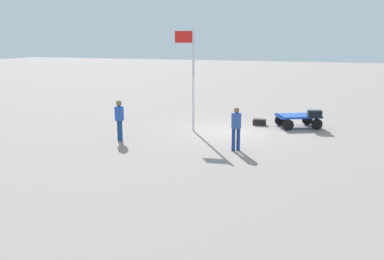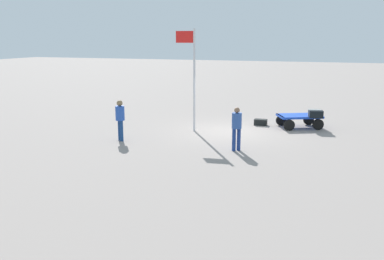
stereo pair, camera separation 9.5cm
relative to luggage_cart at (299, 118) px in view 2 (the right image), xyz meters
name	(u,v)px [view 2 (the right image)]	position (x,y,z in m)	size (l,w,h in m)	color
ground_plane	(231,131)	(2.84, 1.87, -0.45)	(120.00, 120.00, 0.00)	gray
luggage_cart	(299,118)	(0.00, 0.00, 0.00)	(2.27, 1.99, 0.61)	blue
suitcase_tan	(316,114)	(-0.79, 0.45, 0.32)	(0.67, 0.48, 0.33)	black
suitcase_olive	(314,113)	(-0.69, 0.06, 0.31)	(0.61, 0.42, 0.31)	gray
suitcase_grey	(261,122)	(1.81, 0.03, -0.31)	(0.61, 0.36, 0.30)	black
worker_lead	(237,125)	(1.79, 5.10, 0.53)	(0.52, 0.52, 1.66)	navy
worker_trailing	(120,117)	(6.69, 5.15, 0.56)	(0.52, 0.52, 1.70)	navy
flagpole	(192,72)	(4.53, 2.36, 2.25)	(0.90, 0.12, 4.58)	silver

